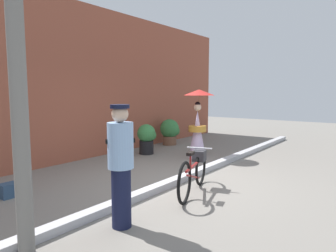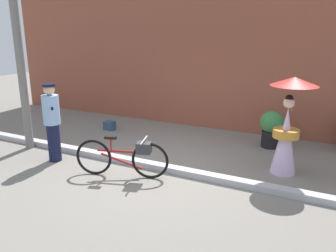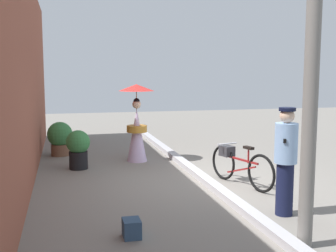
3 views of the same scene
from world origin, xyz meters
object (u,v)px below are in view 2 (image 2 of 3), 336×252
Objects in this scene: backpack_on_pavement at (110,125)px; person_officer at (52,121)px; utility_pole at (18,43)px; potted_plant_by_door at (272,127)px; person_with_parasol at (288,125)px; bicycle_near_officer at (125,156)px.

person_officer is at bearing -82.12° from backpack_on_pavement.
person_officer is 0.34× the size of utility_pole.
potted_plant_by_door reaches higher than backpack_on_pavement.
person_officer reaches higher than potted_plant_by_door.
utility_pole is (-5.57, -1.16, 1.43)m from person_with_parasol.
person_with_parasol is 1.57m from potted_plant_by_door.
bicycle_near_officer is at bearing -149.84° from person_with_parasol.
backpack_on_pavement is (-4.76, 0.88, -0.84)m from person_with_parasol.
bicycle_near_officer is at bearing -125.89° from potted_plant_by_door.
bicycle_near_officer is 3.10m from person_with_parasol.
backpack_on_pavement is (-0.33, 2.38, -0.74)m from person_officer.
person_with_parasol is (4.43, 1.51, 0.09)m from person_officer.
person_with_parasol reaches higher than bicycle_near_officer.
person_officer is 5.80× the size of backpack_on_pavement.
potted_plant_by_door is 0.18× the size of utility_pole.
person_with_parasol is at bearing 30.16° from bicycle_near_officer.
person_officer reaches higher than backpack_on_pavement.
bicycle_near_officer is at bearing -7.14° from utility_pole.
potted_plant_by_door is 5.99m from utility_pole.
utility_pole is at bearing -168.21° from person_with_parasol.
person_with_parasol is 6.61× the size of backpack_on_pavement.
potted_plant_by_door reaches higher than bicycle_near_officer.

